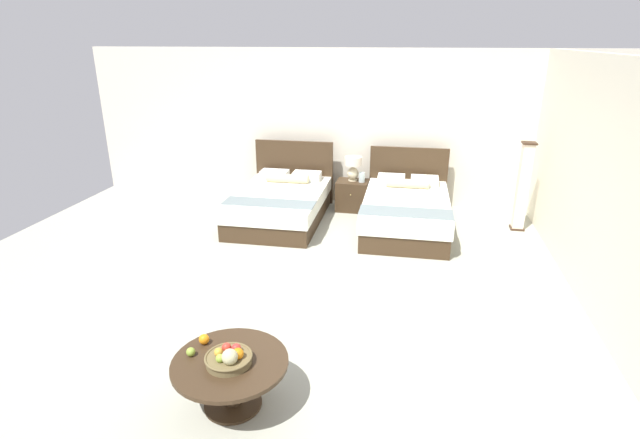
# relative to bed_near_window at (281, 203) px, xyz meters

# --- Properties ---
(ground_plane) EXTENTS (9.89, 10.34, 0.02)m
(ground_plane) POSITION_rel_bed_near_window_xyz_m (1.03, -2.08, -0.30)
(ground_plane) COLOR #A4A594
(wall_back) EXTENTS (9.89, 0.12, 2.71)m
(wall_back) POSITION_rel_bed_near_window_xyz_m (1.03, 1.29, 1.07)
(wall_back) COLOR silver
(wall_back) RESTS_ON ground
(wall_side_right) EXTENTS (0.12, 5.94, 2.71)m
(wall_side_right) POSITION_rel_bed_near_window_xyz_m (4.17, -1.68, 1.07)
(wall_side_right) COLOR silver
(wall_side_right) RESTS_ON ground
(bed_near_window) EXTENTS (1.43, 2.18, 1.13)m
(bed_near_window) POSITION_rel_bed_near_window_xyz_m (0.00, 0.00, 0.00)
(bed_near_window) COLOR #3A2919
(bed_near_window) RESTS_ON ground
(bed_near_corner) EXTENTS (1.36, 2.21, 1.10)m
(bed_near_corner) POSITION_rel_bed_near_window_xyz_m (2.05, -0.01, 0.01)
(bed_near_corner) COLOR #3A2919
(bed_near_corner) RESTS_ON ground
(nightstand) EXTENTS (0.55, 0.47, 0.53)m
(nightstand) POSITION_rel_bed_near_window_xyz_m (1.10, 0.72, -0.03)
(nightstand) COLOR #3A2919
(nightstand) RESTS_ON ground
(table_lamp) EXTENTS (0.30, 0.30, 0.42)m
(table_lamp) POSITION_rel_bed_near_window_xyz_m (1.10, 0.74, 0.50)
(table_lamp) COLOR beige
(table_lamp) RESTS_ON nightstand
(vase) EXTENTS (0.10, 0.10, 0.17)m
(vase) POSITION_rel_bed_near_window_xyz_m (1.26, 0.68, 0.32)
(vase) COLOR #B2C2C2
(vase) RESTS_ON nightstand
(coffee_table) EXTENTS (0.94, 0.94, 0.44)m
(coffee_table) POSITION_rel_bed_near_window_xyz_m (0.78, -4.37, 0.04)
(coffee_table) COLOR #3A2919
(coffee_table) RESTS_ON ground
(fruit_bowl) EXTENTS (0.38, 0.38, 0.18)m
(fruit_bowl) POSITION_rel_bed_near_window_xyz_m (0.79, -4.40, 0.21)
(fruit_bowl) COLOR brown
(fruit_bowl) RESTS_ON coffee_table
(loose_apple) EXTENTS (0.07, 0.07, 0.07)m
(loose_apple) POSITION_rel_bed_near_window_xyz_m (0.44, -4.36, 0.19)
(loose_apple) COLOR #87A638
(loose_apple) RESTS_ON coffee_table
(loose_orange) EXTENTS (0.09, 0.09, 0.09)m
(loose_orange) POSITION_rel_bed_near_window_xyz_m (0.48, -4.18, 0.19)
(loose_orange) COLOR orange
(loose_orange) RESTS_ON coffee_table
(floor_lamp_corner) EXTENTS (0.20, 0.20, 1.40)m
(floor_lamp_corner) POSITION_rel_bed_near_window_xyz_m (3.81, 0.29, 0.41)
(floor_lamp_corner) COLOR #392517
(floor_lamp_corner) RESTS_ON ground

